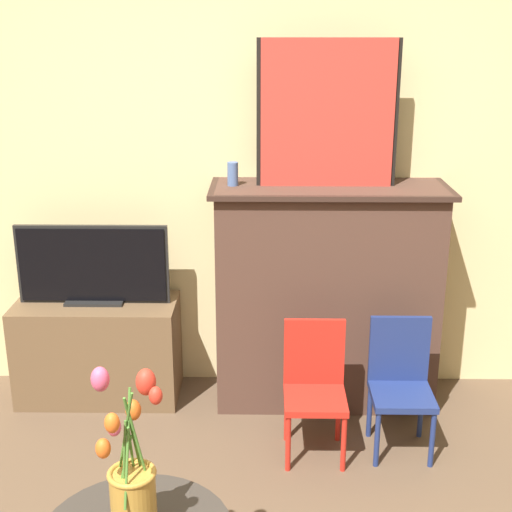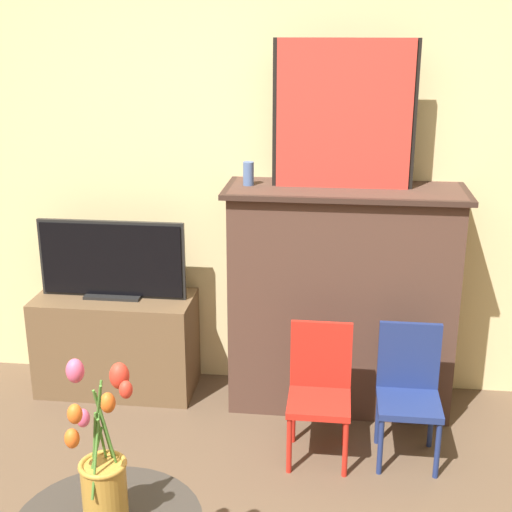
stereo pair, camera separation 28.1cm
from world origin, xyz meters
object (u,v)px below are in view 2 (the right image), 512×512
at_px(tv_monitor, 112,261).
at_px(vase_tulips, 103,472).
at_px(painting, 344,115).
at_px(chair_red, 320,386).
at_px(chair_blue, 409,387).

xyz_separation_m(tv_monitor, vase_tulips, (0.48, -1.62, -0.10)).
height_order(painting, vase_tulips, painting).
height_order(tv_monitor, vase_tulips, vase_tulips).
bearing_deg(vase_tulips, tv_monitor, 106.66).
bearing_deg(chair_red, painting, 82.80).
xyz_separation_m(chair_red, chair_blue, (0.40, 0.04, 0.00)).
relative_size(painting, tv_monitor, 0.90).
height_order(chair_red, vase_tulips, vase_tulips).
bearing_deg(painting, chair_blue, -54.10).
bearing_deg(chair_blue, chair_red, -174.58).
bearing_deg(tv_monitor, vase_tulips, -73.34).
bearing_deg(chair_red, tv_monitor, 155.93).
xyz_separation_m(tv_monitor, chair_blue, (1.49, -0.45, -0.39)).
bearing_deg(vase_tulips, chair_red, 61.50).
relative_size(painting, vase_tulips, 1.35).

